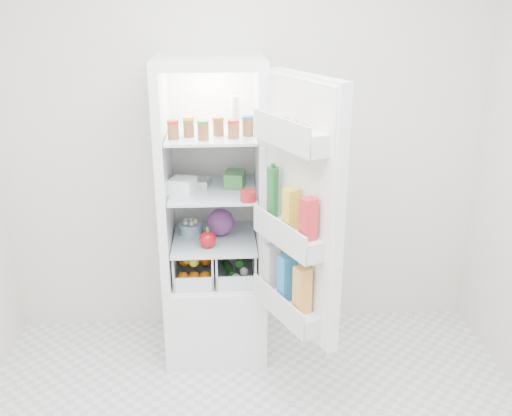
{
  "coord_description": "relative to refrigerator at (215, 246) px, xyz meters",
  "views": [
    {
      "loc": [
        -0.15,
        -1.95,
        2.11
      ],
      "look_at": [
        0.04,
        0.95,
        1.02
      ],
      "focal_mm": 40.0,
      "sensor_mm": 36.0,
      "label": 1
    }
  ],
  "objects": [
    {
      "name": "veg_pile",
      "position": [
        0.13,
        -0.06,
        -0.1
      ],
      "size": [
        0.16,
        0.3,
        0.1
      ],
      "color": "#1D531B",
      "rests_on": "refrigerator"
    },
    {
      "name": "shelf_low",
      "position": [
        -0.0,
        -0.06,
        0.07
      ],
      "size": [
        0.49,
        0.53,
        0.01
      ],
      "primitive_type": "cube",
      "color": "silver",
      "rests_on": "refrigerator"
    },
    {
      "name": "bell_pepper",
      "position": [
        -0.04,
        -0.2,
        0.13
      ],
      "size": [
        0.1,
        0.1,
        0.1
      ],
      "primitive_type": "sphere",
      "color": "#B70B13",
      "rests_on": "shelf_low"
    },
    {
      "name": "room_walls",
      "position": [
        0.2,
        -1.25,
        0.93
      ],
      "size": [
        3.02,
        3.02,
        2.61
      ],
      "color": "silver",
      "rests_on": "ground"
    },
    {
      "name": "crisper_left",
      "position": [
        -0.12,
        -0.06,
        -0.06
      ],
      "size": [
        0.23,
        0.46,
        0.22
      ],
      "primitive_type": null,
      "color": "silver",
      "rests_on": "refrigerator"
    },
    {
      "name": "tin_red",
      "position": [
        0.19,
        -0.28,
        0.42
      ],
      "size": [
        0.09,
        0.09,
        0.06
      ],
      "primitive_type": "cylinder",
      "rotation": [
        0.0,
        0.0,
        0.01
      ],
      "color": "#B31A1F",
      "rests_on": "shelf_mid"
    },
    {
      "name": "tub_green",
      "position": [
        0.13,
        -0.02,
        0.44
      ],
      "size": [
        0.13,
        0.17,
        0.09
      ],
      "primitive_type": "cube",
      "rotation": [
        0.0,
        0.0,
        -0.19
      ],
      "color": "#3A803B",
      "rests_on": "shelf_mid"
    },
    {
      "name": "red_cabbage",
      "position": [
        0.04,
        -0.02,
        0.16
      ],
      "size": [
        0.16,
        0.16,
        0.16
      ],
      "primitive_type": "sphere",
      "color": "#521C52",
      "rests_on": "shelf_low"
    },
    {
      "name": "tub_white",
      "position": [
        -0.17,
        -0.12,
        0.43
      ],
      "size": [
        0.16,
        0.16,
        0.08
      ],
      "primitive_type": "cube",
      "rotation": [
        0.0,
        0.0,
        -0.31
      ],
      "color": "white",
      "rests_on": "shelf_mid"
    },
    {
      "name": "foil_tray",
      "position": [
        -0.11,
        -0.0,
        0.41
      ],
      "size": [
        0.2,
        0.16,
        0.04
      ],
      "primitive_type": "cube",
      "rotation": [
        0.0,
        0.0,
        -0.19
      ],
      "color": "silver",
      "rests_on": "shelf_mid"
    },
    {
      "name": "squeeze_bottle",
      "position": [
        0.13,
        -0.0,
        0.82
      ],
      "size": [
        0.07,
        0.07,
        0.19
      ],
      "primitive_type": "cylinder",
      "rotation": [
        0.0,
        0.0,
        0.44
      ],
      "color": "white",
      "rests_on": "shelf_top"
    },
    {
      "name": "mushroom_bowl",
      "position": [
        -0.15,
        0.02,
        0.11
      ],
      "size": [
        0.16,
        0.16,
        0.06
      ],
      "primitive_type": "cylinder",
      "rotation": [
        0.0,
        0.0,
        0.19
      ],
      "color": "#91BED9",
      "rests_on": "shelf_low"
    },
    {
      "name": "citrus_pile",
      "position": [
        -0.13,
        -0.1,
        -0.08
      ],
      "size": [
        0.2,
        0.31,
        0.16
      ],
      "color": "#EB560C",
      "rests_on": "refrigerator"
    },
    {
      "name": "fridge_door",
      "position": [
        0.42,
        -0.61,
        0.43
      ],
      "size": [
        0.38,
        0.57,
        1.3
      ],
      "rotation": [
        0.0,
        0.0,
        2.0
      ],
      "color": "white",
      "rests_on": "refrigerator"
    },
    {
      "name": "condiment_jars",
      "position": [
        -0.0,
        -0.17,
        0.76
      ],
      "size": [
        0.46,
        0.16,
        0.08
      ],
      "color": "#B21919",
      "rests_on": "shelf_top"
    },
    {
      "name": "shelf_mid",
      "position": [
        -0.0,
        -0.06,
        0.38
      ],
      "size": [
        0.49,
        0.53,
        0.02
      ],
      "primitive_type": "cube",
      "color": "silver",
      "rests_on": "refrigerator"
    },
    {
      "name": "shelf_top",
      "position": [
        -0.0,
        -0.06,
        0.71
      ],
      "size": [
        0.49,
        0.53,
        0.02
      ],
      "primitive_type": "cube",
      "color": "silver",
      "rests_on": "refrigerator"
    },
    {
      "name": "crisper_right",
      "position": [
        0.12,
        -0.06,
        -0.06
      ],
      "size": [
        0.23,
        0.46,
        0.22
      ],
      "primitive_type": null,
      "color": "silver",
      "rests_on": "refrigerator"
    },
    {
      "name": "refrigerator",
      "position": [
        0.0,
        0.0,
        0.0
      ],
      "size": [
        0.6,
        0.6,
        1.8
      ],
      "color": "white",
      "rests_on": "ground"
    }
  ]
}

